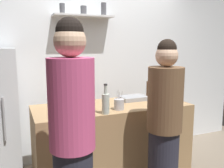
{
  "coord_description": "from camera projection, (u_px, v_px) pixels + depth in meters",
  "views": [
    {
      "loc": [
        -1.24,
        -2.08,
        1.61
      ],
      "look_at": [
        -0.17,
        0.48,
        1.16
      ],
      "focal_mm": 39.02,
      "sensor_mm": 36.0,
      "label": 1
    }
  ],
  "objects": [
    {
      "name": "back_wall_assembly",
      "position": [
        102.0,
        66.0,
        3.55
      ],
      "size": [
        4.8,
        0.32,
        2.6
      ],
      "color": "white",
      "rests_on": "ground"
    },
    {
      "name": "counter",
      "position": [
        112.0,
        142.0,
        2.92
      ],
      "size": [
        1.8,
        0.73,
        0.91
      ],
      "primitive_type": "cube",
      "color": "#9E7A51",
      "rests_on": "ground"
    },
    {
      "name": "baking_pan",
      "position": [
        134.0,
        98.0,
        3.11
      ],
      "size": [
        0.34,
        0.24,
        0.05
      ],
      "primitive_type": "cube",
      "color": "gray",
      "rests_on": "counter"
    },
    {
      "name": "utensil_holder",
      "position": [
        119.0,
        104.0,
        2.64
      ],
      "size": [
        0.11,
        0.11,
        0.22
      ],
      "color": "#B2B2B7",
      "rests_on": "counter"
    },
    {
      "name": "wine_bottle_pale_glass",
      "position": [
        106.0,
        103.0,
        2.47
      ],
      "size": [
        0.08,
        0.08,
        0.31
      ],
      "color": "#B2BFB2",
      "rests_on": "counter"
    },
    {
      "name": "wine_bottle_amber_glass",
      "position": [
        149.0,
        89.0,
        3.22
      ],
      "size": [
        0.08,
        0.08,
        0.32
      ],
      "color": "#472814",
      "rests_on": "counter"
    },
    {
      "name": "water_bottle_plastic",
      "position": [
        73.0,
        98.0,
        2.7
      ],
      "size": [
        0.09,
        0.09,
        0.25
      ],
      "color": "silver",
      "rests_on": "counter"
    },
    {
      "name": "person_brown_jacket",
      "position": [
        164.0,
        126.0,
        2.37
      ],
      "size": [
        0.34,
        0.34,
        1.66
      ],
      "rotation": [
        0.0,
        0.0,
        6.12
      ],
      "color": "#262633",
      "rests_on": "ground"
    },
    {
      "name": "person_pink_top",
      "position": [
        73.0,
        141.0,
        1.81
      ],
      "size": [
        0.34,
        0.34,
        1.8
      ],
      "rotation": [
        0.0,
        0.0,
        3.68
      ],
      "color": "#262633",
      "rests_on": "ground"
    }
  ]
}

